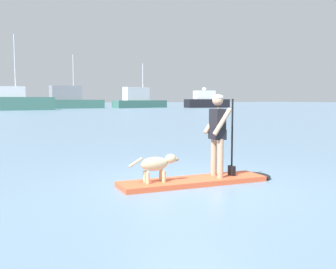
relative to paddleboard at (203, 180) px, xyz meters
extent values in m
plane|color=slate|center=(-0.22, 0.02, -0.05)|extent=(400.00, 400.00, 0.00)
cube|color=#E55933|center=(-0.22, 0.02, 0.00)|extent=(3.04, 1.06, 0.10)
ellipsoid|color=black|center=(1.26, -0.14, 0.00)|extent=(0.63, 0.76, 0.10)
cylinder|color=tan|center=(0.33, 0.09, 0.44)|extent=(0.12, 0.12, 0.78)
cylinder|color=tan|center=(0.30, -0.16, 0.44)|extent=(0.12, 0.12, 0.78)
cube|color=black|center=(0.31, -0.03, 0.91)|extent=(0.26, 0.38, 0.20)
cube|color=black|center=(0.31, -0.03, 1.13)|extent=(0.24, 0.36, 0.59)
sphere|color=tan|center=(0.31, -0.03, 1.59)|extent=(0.22, 0.22, 0.22)
ellipsoid|color=white|center=(0.31, -0.03, 1.65)|extent=(0.23, 0.23, 0.11)
cylinder|color=tan|center=(0.33, 0.15, 1.18)|extent=(0.43, 0.14, 0.54)
cylinder|color=tan|center=(0.29, -0.22, 1.18)|extent=(0.43, 0.14, 0.54)
cylinder|color=black|center=(0.66, -0.07, 0.84)|extent=(0.04, 0.04, 1.57)
cube|color=black|center=(0.66, -0.07, 0.15)|extent=(0.10, 0.19, 0.20)
ellipsoid|color=#CCB78C|center=(-1.04, 0.11, 0.40)|extent=(0.57, 0.28, 0.26)
ellipsoid|color=#CCB78C|center=(-0.70, 0.08, 0.48)|extent=(0.24, 0.18, 0.18)
ellipsoid|color=gray|center=(-0.60, 0.07, 0.46)|extent=(0.13, 0.09, 0.08)
cylinder|color=#CCB78C|center=(-1.41, 0.16, 0.45)|extent=(0.27, 0.08, 0.18)
cylinder|color=#CCB78C|center=(-0.86, 0.17, 0.16)|extent=(0.07, 0.07, 0.22)
cylinder|color=#CCB78C|center=(-0.88, 0.02, 0.16)|extent=(0.07, 0.07, 0.22)
cylinder|color=#CCB78C|center=(-1.19, 0.21, 0.16)|extent=(0.07, 0.07, 0.22)
cylinder|color=#CCB78C|center=(-1.21, 0.06, 0.16)|extent=(0.07, 0.07, 0.22)
cube|color=#3F7266|center=(4.63, 57.91, 0.96)|extent=(12.49, 3.05, 2.03)
cube|color=silver|center=(3.70, 57.91, 2.78)|extent=(5.64, 2.22, 1.61)
cylinder|color=silver|center=(5.26, 57.91, 6.69)|extent=(0.20, 0.20, 9.43)
cylinder|color=silver|center=(3.70, 57.91, 3.18)|extent=(4.36, 0.22, 0.14)
cube|color=#3F7266|center=(16.09, 66.34, 0.75)|extent=(12.19, 3.14, 1.59)
cube|color=gray|center=(15.17, 66.34, 2.83)|extent=(5.49, 2.33, 2.58)
cylinder|color=silver|center=(16.69, 66.34, 5.69)|extent=(0.20, 0.20, 8.29)
cylinder|color=silver|center=(15.17, 66.34, 2.74)|extent=(4.26, 0.17, 0.14)
cube|color=#3F7266|center=(29.73, 65.01, 0.69)|extent=(12.00, 4.49, 1.47)
cube|color=silver|center=(28.85, 65.01, 2.72)|extent=(5.53, 2.75, 2.60)
cylinder|color=silver|center=(30.32, 65.01, 5.07)|extent=(0.20, 0.20, 7.29)
cylinder|color=silver|center=(28.85, 65.01, 2.62)|extent=(4.07, 0.86, 0.14)
cube|color=black|center=(42.36, 59.99, 0.80)|extent=(9.27, 5.42, 1.71)
cube|color=silver|center=(41.71, 59.99, 2.52)|extent=(4.41, 3.48, 1.74)
ellipsoid|color=white|center=(41.71, 59.99, 3.74)|extent=(0.90, 0.90, 0.60)
camera|label=1|loc=(-4.44, -6.40, 1.61)|focal=42.20mm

